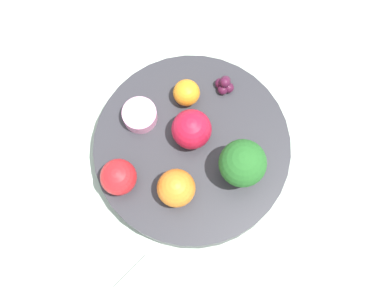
{
  "coord_description": "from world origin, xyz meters",
  "views": [
    {
      "loc": [
        -0.06,
        0.18,
        0.75
      ],
      "look_at": [
        0.0,
        0.0,
        0.07
      ],
      "focal_mm": 50.0,
      "sensor_mm": 36.0,
      "label": 1
    }
  ],
  "objects_px": {
    "orange_front": "(186,93)",
    "spoon": "(130,280)",
    "broccoli": "(243,164)",
    "small_cup": "(140,115)",
    "bowl": "(192,150)",
    "orange_back": "(180,189)",
    "apple_red": "(192,129)",
    "apple_green": "(119,177)",
    "grape_cluster": "(224,85)"
  },
  "relations": [
    {
      "from": "broccoli",
      "to": "grape_cluster",
      "type": "distance_m",
      "value": 0.13
    },
    {
      "from": "orange_front",
      "to": "apple_red",
      "type": "bearing_deg",
      "value": 115.12
    },
    {
      "from": "broccoli",
      "to": "orange_front",
      "type": "distance_m",
      "value": 0.13
    },
    {
      "from": "apple_red",
      "to": "orange_back",
      "type": "bearing_deg",
      "value": 96.94
    },
    {
      "from": "spoon",
      "to": "bowl",
      "type": "bearing_deg",
      "value": -97.47
    },
    {
      "from": "bowl",
      "to": "small_cup",
      "type": "height_order",
      "value": "small_cup"
    },
    {
      "from": "broccoli",
      "to": "orange_front",
      "type": "relative_size",
      "value": 2.1
    },
    {
      "from": "grape_cluster",
      "to": "apple_green",
      "type": "bearing_deg",
      "value": 61.58
    },
    {
      "from": "apple_green",
      "to": "small_cup",
      "type": "bearing_deg",
      "value": -87.26
    },
    {
      "from": "small_cup",
      "to": "spoon",
      "type": "distance_m",
      "value": 0.22
    },
    {
      "from": "apple_red",
      "to": "apple_green",
      "type": "relative_size",
      "value": 1.12
    },
    {
      "from": "orange_front",
      "to": "orange_back",
      "type": "height_order",
      "value": "orange_back"
    },
    {
      "from": "spoon",
      "to": "apple_green",
      "type": "bearing_deg",
      "value": -66.72
    },
    {
      "from": "spoon",
      "to": "small_cup",
      "type": "bearing_deg",
      "value": -75.31
    },
    {
      "from": "orange_front",
      "to": "grape_cluster",
      "type": "distance_m",
      "value": 0.06
    },
    {
      "from": "bowl",
      "to": "orange_back",
      "type": "bearing_deg",
      "value": 93.94
    },
    {
      "from": "orange_front",
      "to": "small_cup",
      "type": "xyz_separation_m",
      "value": [
        0.05,
        0.05,
        -0.01
      ]
    },
    {
      "from": "apple_red",
      "to": "orange_front",
      "type": "xyz_separation_m",
      "value": [
        0.02,
        -0.05,
        -0.01
      ]
    },
    {
      "from": "apple_green",
      "to": "bowl",
      "type": "bearing_deg",
      "value": -135.17
    },
    {
      "from": "orange_front",
      "to": "spoon",
      "type": "bearing_deg",
      "value": 90.78
    },
    {
      "from": "apple_red",
      "to": "small_cup",
      "type": "height_order",
      "value": "apple_red"
    },
    {
      "from": "bowl",
      "to": "orange_front",
      "type": "height_order",
      "value": "orange_front"
    },
    {
      "from": "orange_back",
      "to": "apple_green",
      "type": "bearing_deg",
      "value": 6.35
    },
    {
      "from": "apple_red",
      "to": "orange_front",
      "type": "distance_m",
      "value": 0.06
    },
    {
      "from": "apple_red",
      "to": "orange_back",
      "type": "relative_size",
      "value": 1.07
    },
    {
      "from": "orange_back",
      "to": "grape_cluster",
      "type": "relative_size",
      "value": 1.79
    },
    {
      "from": "orange_back",
      "to": "spoon",
      "type": "height_order",
      "value": "orange_back"
    },
    {
      "from": "broccoli",
      "to": "small_cup",
      "type": "bearing_deg",
      "value": -11.48
    },
    {
      "from": "bowl",
      "to": "spoon",
      "type": "height_order",
      "value": "bowl"
    },
    {
      "from": "orange_front",
      "to": "spoon",
      "type": "distance_m",
      "value": 0.26
    },
    {
      "from": "grape_cluster",
      "to": "small_cup",
      "type": "height_order",
      "value": "grape_cluster"
    },
    {
      "from": "bowl",
      "to": "orange_front",
      "type": "relative_size",
      "value": 7.31
    },
    {
      "from": "apple_green",
      "to": "apple_red",
      "type": "bearing_deg",
      "value": -128.09
    },
    {
      "from": "small_cup",
      "to": "spoon",
      "type": "bearing_deg",
      "value": 104.69
    },
    {
      "from": "small_cup",
      "to": "orange_back",
      "type": "bearing_deg",
      "value": 135.59
    },
    {
      "from": "apple_red",
      "to": "small_cup",
      "type": "bearing_deg",
      "value": -1.55
    },
    {
      "from": "broccoli",
      "to": "apple_red",
      "type": "xyz_separation_m",
      "value": [
        0.08,
        -0.03,
        -0.02
      ]
    },
    {
      "from": "apple_green",
      "to": "spoon",
      "type": "distance_m",
      "value": 0.14
    },
    {
      "from": "orange_front",
      "to": "orange_back",
      "type": "bearing_deg",
      "value": 104.27
    },
    {
      "from": "broccoli",
      "to": "orange_back",
      "type": "xyz_separation_m",
      "value": [
        0.07,
        0.05,
        -0.02
      ]
    },
    {
      "from": "bowl",
      "to": "orange_back",
      "type": "relative_size",
      "value": 5.38
    },
    {
      "from": "apple_green",
      "to": "orange_back",
      "type": "relative_size",
      "value": 0.96
    },
    {
      "from": "spoon",
      "to": "grape_cluster",
      "type": "bearing_deg",
      "value": -98.26
    },
    {
      "from": "small_cup",
      "to": "apple_red",
      "type": "bearing_deg",
      "value": 178.45
    },
    {
      "from": "orange_back",
      "to": "small_cup",
      "type": "height_order",
      "value": "orange_back"
    },
    {
      "from": "broccoli",
      "to": "grape_cluster",
      "type": "relative_size",
      "value": 2.77
    },
    {
      "from": "apple_green",
      "to": "small_cup",
      "type": "xyz_separation_m",
      "value": [
        0.0,
        -0.09,
        -0.01
      ]
    },
    {
      "from": "broccoli",
      "to": "apple_red",
      "type": "height_order",
      "value": "broccoli"
    },
    {
      "from": "apple_red",
      "to": "broccoli",
      "type": "bearing_deg",
      "value": 159.48
    },
    {
      "from": "spoon",
      "to": "orange_front",
      "type": "bearing_deg",
      "value": -89.22
    }
  ]
}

